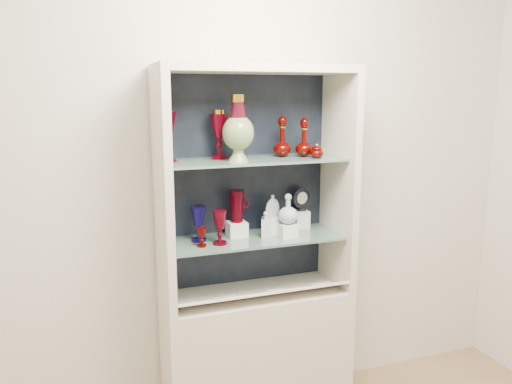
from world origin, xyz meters
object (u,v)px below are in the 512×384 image
object	(u,v)px
ruby_decanter_b	(304,136)
clear_round_decanter	(288,210)
pedestal_lamp_left	(167,135)
ruby_goblet_tall	(220,227)
ruby_decanter_a	(282,134)
enamel_urn	(238,128)
pedestal_lamp_right	(219,135)
ruby_pitcher	(237,206)
flat_flask	(273,206)
lidded_bowl	(317,151)
clear_square_bottle	(266,225)
cobalt_goblet	(198,224)
ruby_goblet_small	(202,237)
cameo_medallion	(301,199)

from	to	relation	value
ruby_decanter_b	clear_round_decanter	xyz separation A→B (m)	(-0.10, -0.04, -0.38)
clear_round_decanter	pedestal_lamp_left	bearing A→B (deg)	171.01
ruby_goblet_tall	clear_round_decanter	bearing A→B (deg)	1.83
ruby_decanter_b	ruby_decanter_a	bearing A→B (deg)	161.87
enamel_urn	ruby_decanter_a	distance (m)	0.28
pedestal_lamp_right	ruby_pitcher	size ratio (longest dim) A/B	1.46
pedestal_lamp_right	flat_flask	world-z (taller)	pedestal_lamp_right
pedestal_lamp_right	lidded_bowl	distance (m)	0.51
pedestal_lamp_right	ruby_decanter_b	distance (m)	0.45
ruby_decanter_b	ruby_pitcher	world-z (taller)	ruby_decanter_b
ruby_decanter_b	ruby_pitcher	size ratio (longest dim) A/B	1.28
ruby_goblet_tall	clear_round_decanter	distance (m)	0.38
pedestal_lamp_right	lidded_bowl	xyz separation A→B (m)	(0.48, -0.15, -0.09)
ruby_decanter_a	ruby_goblet_tall	size ratio (longest dim) A/B	1.38
lidded_bowl	ruby_pitcher	xyz separation A→B (m)	(-0.40, 0.13, -0.29)
ruby_goblet_tall	pedestal_lamp_left	bearing A→B (deg)	155.02
pedestal_lamp_left	flat_flask	size ratio (longest dim) A/B	2.09
clear_square_bottle	ruby_pitcher	bearing A→B (deg)	150.96
cobalt_goblet	pedestal_lamp_right	bearing A→B (deg)	13.42
ruby_goblet_small	flat_flask	distance (m)	0.45
clear_round_decanter	ruby_pitcher	bearing A→B (deg)	159.84
pedestal_lamp_right	clear_square_bottle	distance (m)	0.53
ruby_decanter_a	lidded_bowl	xyz separation A→B (m)	(0.15, -0.11, -0.08)
pedestal_lamp_left	ruby_pitcher	size ratio (longest dim) A/B	1.56
lidded_bowl	cameo_medallion	bearing A→B (deg)	90.46
pedestal_lamp_right	ruby_decanter_a	bearing A→B (deg)	-5.61
ruby_pitcher	cameo_medallion	distance (m)	0.40
enamel_urn	flat_flask	distance (m)	0.49
clear_round_decanter	pedestal_lamp_right	bearing A→B (deg)	162.10
ruby_goblet_tall	ruby_goblet_small	world-z (taller)	ruby_goblet_tall
ruby_decanter_b	cobalt_goblet	bearing A→B (deg)	176.08
enamel_urn	flat_flask	size ratio (longest dim) A/B	2.56
clear_round_decanter	enamel_urn	bearing A→B (deg)	-179.24
enamel_urn	cobalt_goblet	size ratio (longest dim) A/B	1.78
pedestal_lamp_left	enamel_urn	xyz separation A→B (m)	(0.34, -0.10, 0.03)
ruby_decanter_a	ruby_decanter_b	world-z (taller)	ruby_decanter_a
cobalt_goblet	ruby_decanter_b	bearing A→B (deg)	-3.92
pedestal_lamp_right	ruby_decanter_a	world-z (taller)	pedestal_lamp_right
enamel_urn	ruby_goblet_tall	xyz separation A→B (m)	(-0.10, -0.01, -0.50)
ruby_goblet_small	lidded_bowl	bearing A→B (deg)	-1.53
cobalt_goblet	ruby_decanter_a	bearing A→B (deg)	-0.38
ruby_decanter_a	clear_square_bottle	distance (m)	0.49
clear_square_bottle	flat_flask	xyz separation A→B (m)	(0.06, 0.07, 0.08)
ruby_decanter_a	ruby_goblet_tall	world-z (taller)	ruby_decanter_a
cameo_medallion	clear_square_bottle	bearing A→B (deg)	-169.34
ruby_decanter_a	flat_flask	distance (m)	0.39
ruby_decanter_b	clear_square_bottle	size ratio (longest dim) A/B	1.51
cobalt_goblet	cameo_medallion	distance (m)	0.61
ruby_decanter_b	clear_square_bottle	xyz separation A→B (m)	(-0.22, -0.02, -0.46)
pedestal_lamp_left	ruby_goblet_tall	bearing A→B (deg)	-24.98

